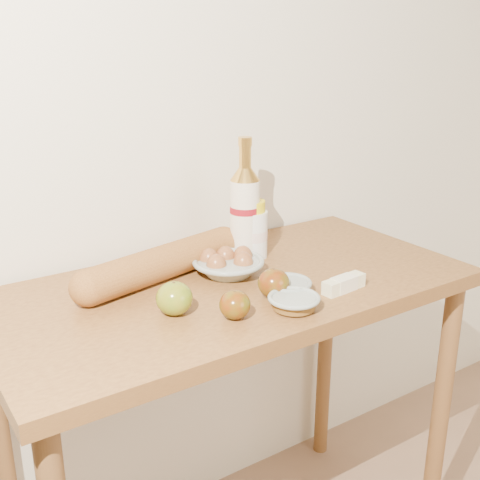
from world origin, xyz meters
name	(u,v)px	position (x,y,z in m)	size (l,w,h in m)	color
back_wall	(167,107)	(0.00, 1.51, 1.30)	(3.50, 0.02, 2.60)	#EFE6D0
table	(234,327)	(0.00, 1.18, 0.78)	(1.20, 0.60, 0.90)	#956230
bourbon_bottle	(245,210)	(0.12, 1.31, 1.04)	(0.10, 0.10, 0.33)	white
cream_bottle	(253,231)	(0.15, 1.31, 0.97)	(0.09, 0.09, 0.16)	white
egg_bowl	(228,264)	(0.02, 1.23, 0.93)	(0.24, 0.24, 0.07)	#98A6A0
baguette	(163,263)	(-0.14, 1.30, 0.94)	(0.53, 0.20, 0.09)	#AA6E34
apple_yellowgreen	(174,298)	(-0.21, 1.10, 0.94)	(0.09, 0.09, 0.08)	olive
apple_redgreen_front	(235,305)	(-0.11, 1.01, 0.93)	(0.08, 0.08, 0.06)	maroon
apple_redgreen_right	(274,283)	(0.03, 1.05, 0.93)	(0.10, 0.10, 0.07)	maroon
sugar_bowl	(294,302)	(0.03, 0.97, 0.92)	(0.12, 0.12, 0.03)	#96A4A0
syrup_bowl	(288,287)	(0.07, 1.05, 0.92)	(0.13, 0.13, 0.03)	gray
butter_stick	(344,284)	(0.19, 0.99, 0.92)	(0.12, 0.04, 0.04)	#EFEBB9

